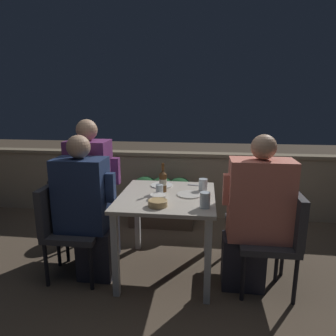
% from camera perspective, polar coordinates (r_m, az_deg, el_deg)
% --- Properties ---
extents(ground_plane, '(16.00, 16.00, 0.00)m').
position_cam_1_polar(ground_plane, '(2.85, -0.17, -19.01)').
color(ground_plane, brown).
extents(parapet_wall, '(9.00, 0.18, 0.84)m').
position_cam_1_polar(parapet_wall, '(3.95, 2.36, -2.95)').
color(parapet_wall, gray).
rests_on(parapet_wall, ground_plane).
extents(dining_table, '(0.80, 0.87, 0.72)m').
position_cam_1_polar(dining_table, '(2.58, -0.18, -7.37)').
color(dining_table, '#BCB2A3').
rests_on(dining_table, ground_plane).
extents(planter_hedge, '(0.77, 0.47, 0.59)m').
position_cam_1_polar(planter_hedge, '(3.66, -1.14, -5.77)').
color(planter_hedge, brown).
rests_on(planter_hedge, ground_plane).
extents(chair_left_near, '(0.45, 0.44, 0.82)m').
position_cam_1_polar(chair_left_near, '(2.73, -18.98, -9.58)').
color(chair_left_near, '#333338').
rests_on(chair_left_near, ground_plane).
extents(person_navy_jumper, '(0.49, 0.26, 1.24)m').
position_cam_1_polar(person_navy_jumper, '(2.61, -15.30, -7.51)').
color(person_navy_jumper, '#282833').
rests_on(person_navy_jumper, ground_plane).
extents(chair_left_far, '(0.45, 0.44, 0.82)m').
position_cam_1_polar(chair_left_far, '(3.00, -17.28, -7.36)').
color(chair_left_far, '#333338').
rests_on(chair_left_far, ground_plane).
extents(person_purple_stripe, '(0.47, 0.26, 1.34)m').
position_cam_1_polar(person_purple_stripe, '(2.87, -14.03, -4.31)').
color(person_purple_stripe, '#282833').
rests_on(person_purple_stripe, ground_plane).
extents(chair_right_near, '(0.45, 0.44, 0.82)m').
position_cam_1_polar(chair_right_near, '(2.56, 20.38, -11.29)').
color(chair_right_near, '#333338').
rests_on(chair_right_near, ground_plane).
extents(person_coral_top, '(0.52, 0.26, 1.26)m').
position_cam_1_polar(person_coral_top, '(2.47, 16.20, -8.60)').
color(person_coral_top, '#282833').
rests_on(person_coral_top, ground_plane).
extents(chair_right_far, '(0.45, 0.44, 0.82)m').
position_cam_1_polar(chair_right_far, '(2.80, 17.69, -8.87)').
color(chair_right_far, '#333338').
rests_on(chair_right_far, ground_plane).
extents(beer_bottle, '(0.07, 0.07, 0.25)m').
position_cam_1_polar(beer_bottle, '(2.61, -0.97, -2.46)').
color(beer_bottle, brown).
rests_on(beer_bottle, dining_table).
extents(plate_0, '(0.21, 0.21, 0.01)m').
position_cam_1_polar(plate_0, '(2.80, -1.21, -3.31)').
color(plate_0, white).
rests_on(plate_0, dining_table).
extents(plate_1, '(0.21, 0.21, 0.01)m').
position_cam_1_polar(plate_1, '(2.55, 4.12, -5.05)').
color(plate_1, silver).
rests_on(plate_1, dining_table).
extents(bowl_0, '(0.13, 0.13, 0.04)m').
position_cam_1_polar(bowl_0, '(2.44, -1.93, -5.45)').
color(bowl_0, silver).
rests_on(bowl_0, dining_table).
extents(bowl_1, '(0.15, 0.15, 0.05)m').
position_cam_1_polar(bowl_1, '(2.28, -1.97, -6.63)').
color(bowl_1, tan).
rests_on(bowl_1, dining_table).
extents(glass_cup_0, '(0.08, 0.08, 0.11)m').
position_cam_1_polar(glass_cup_0, '(2.66, 6.69, -3.20)').
color(glass_cup_0, silver).
rests_on(glass_cup_0, dining_table).
extents(glass_cup_1, '(0.08, 0.08, 0.12)m').
position_cam_1_polar(glass_cup_1, '(2.26, 7.05, -6.07)').
color(glass_cup_1, silver).
rests_on(glass_cup_1, dining_table).
extents(glass_cup_2, '(0.06, 0.06, 0.09)m').
position_cam_1_polar(glass_cup_2, '(2.54, -1.62, -4.14)').
color(glass_cup_2, silver).
rests_on(glass_cup_2, dining_table).
extents(fork_0, '(0.17, 0.05, 0.01)m').
position_cam_1_polar(fork_0, '(2.82, 5.48, -3.29)').
color(fork_0, silver).
rests_on(fork_0, dining_table).
extents(potted_plant, '(0.28, 0.28, 0.62)m').
position_cam_1_polar(potted_plant, '(3.56, -14.32, -5.85)').
color(potted_plant, '#9E5638').
rests_on(potted_plant, ground_plane).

